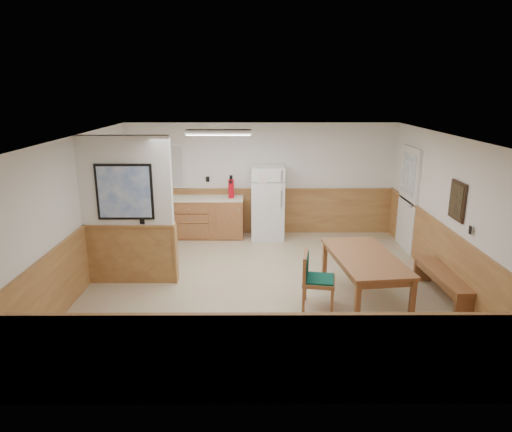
{
  "coord_description": "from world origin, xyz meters",
  "views": [
    {
      "loc": [
        -0.15,
        -7.09,
        3.21
      ],
      "look_at": [
        -0.12,
        0.4,
        1.11
      ],
      "focal_mm": 32.0,
      "sensor_mm": 36.0,
      "label": 1
    }
  ],
  "objects_px": {
    "dining_bench": "(443,279)",
    "dining_chair": "(313,276)",
    "refrigerator": "(267,202)",
    "fire_extinguisher": "(231,188)",
    "soap_bottle": "(159,193)",
    "dining_table": "(365,261)"
  },
  "relations": [
    {
      "from": "dining_bench",
      "to": "dining_chair",
      "type": "relative_size",
      "value": 1.82
    },
    {
      "from": "refrigerator",
      "to": "fire_extinguisher",
      "type": "xyz_separation_m",
      "value": [
        -0.79,
        0.02,
        0.32
      ]
    },
    {
      "from": "fire_extinguisher",
      "to": "refrigerator",
      "type": "bearing_deg",
      "value": -2.49
    },
    {
      "from": "fire_extinguisher",
      "to": "soap_bottle",
      "type": "bearing_deg",
      "value": 178.15
    },
    {
      "from": "dining_chair",
      "to": "soap_bottle",
      "type": "relative_size",
      "value": 3.96
    },
    {
      "from": "refrigerator",
      "to": "dining_bench",
      "type": "height_order",
      "value": "refrigerator"
    },
    {
      "from": "soap_bottle",
      "to": "dining_bench",
      "type": "bearing_deg",
      "value": -32.17
    },
    {
      "from": "dining_bench",
      "to": "dining_chair",
      "type": "bearing_deg",
      "value": -177.0
    },
    {
      "from": "dining_bench",
      "to": "refrigerator",
      "type": "bearing_deg",
      "value": 126.54
    },
    {
      "from": "dining_table",
      "to": "dining_bench",
      "type": "xyz_separation_m",
      "value": [
        1.26,
        0.06,
        -0.32
      ]
    },
    {
      "from": "soap_bottle",
      "to": "fire_extinguisher",
      "type": "bearing_deg",
      "value": -0.45
    },
    {
      "from": "dining_table",
      "to": "soap_bottle",
      "type": "xyz_separation_m",
      "value": [
        -3.78,
        3.22,
        0.35
      ]
    },
    {
      "from": "dining_table",
      "to": "dining_bench",
      "type": "height_order",
      "value": "dining_table"
    },
    {
      "from": "dining_table",
      "to": "fire_extinguisher",
      "type": "xyz_separation_m",
      "value": [
        -2.2,
        3.21,
        0.46
      ]
    },
    {
      "from": "refrigerator",
      "to": "dining_table",
      "type": "distance_m",
      "value": 3.5
    },
    {
      "from": "fire_extinguisher",
      "to": "dining_chair",
      "type": "bearing_deg",
      "value": -69.28
    },
    {
      "from": "dining_table",
      "to": "dining_chair",
      "type": "distance_m",
      "value": 0.86
    },
    {
      "from": "soap_bottle",
      "to": "dining_table",
      "type": "bearing_deg",
      "value": -40.49
    },
    {
      "from": "dining_bench",
      "to": "dining_chair",
      "type": "height_order",
      "value": "dining_chair"
    },
    {
      "from": "refrigerator",
      "to": "soap_bottle",
      "type": "bearing_deg",
      "value": 178.57
    },
    {
      "from": "dining_table",
      "to": "dining_bench",
      "type": "distance_m",
      "value": 1.3
    },
    {
      "from": "dining_chair",
      "to": "soap_bottle",
      "type": "xyz_separation_m",
      "value": [
        -2.96,
        3.41,
        0.51
      ]
    }
  ]
}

